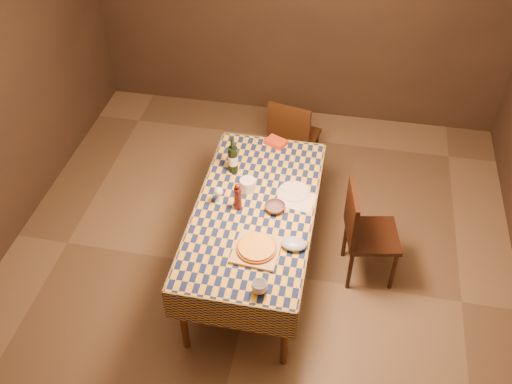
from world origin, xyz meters
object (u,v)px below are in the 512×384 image
Objects in this scene: wine_bottle at (233,159)px; white_plate at (294,192)px; dining_table at (255,215)px; bowl at (275,208)px; pizza at (257,248)px; chair_right at (363,230)px; cutting_board at (257,250)px; chair_far at (292,135)px.

wine_bottle is 0.58m from white_plate.
white_plate reaches higher than dining_table.
pizza is at bearing -97.76° from bowl.
wine_bottle is at bearing 167.95° from chair_right.
white_plate is at bearing -17.47° from wine_bottle.
cutting_board is 1.01m from chair_right.
chair_far reaches higher than cutting_board.
cutting_board is 0.86× the size of pizza.
chair_right is at bearing 12.46° from bowl.
wine_bottle is 1.22m from chair_right.
cutting_board is at bearing -66.82° from wine_bottle.
wine_bottle reaches higher than dining_table.
bowl is 0.78m from chair_right.
wine_bottle reaches higher than bowl.
bowl is at bearing -167.54° from chair_right.
bowl reaches higher than white_plate.
bowl is at bearing -43.37° from wine_bottle.
dining_table is 1.98× the size of chair_far.
chair_right is (0.77, 0.60, -0.26)m from cutting_board.
cutting_board is at bearing -97.76° from bowl.
bowl reaches higher than cutting_board.
chair_right reaches higher than pizza.
dining_table is at bearing -57.30° from wine_bottle.
white_plate is 0.27× the size of chair_right.
pizza is at bearing -66.82° from wine_bottle.
dining_table is 11.43× the size of bowl.
bowl is 0.59m from wine_bottle.
wine_bottle is at bearing 162.53° from white_plate.
chair_far is 1.00× the size of chair_right.
wine_bottle reaches higher than chair_right.
pizza is 0.70m from white_plate.
cutting_board is 0.36× the size of chair_right.
chair_far reaches higher than pizza.
chair_far is (0.38, 0.90, -0.38)m from wine_bottle.
chair_right reaches higher than dining_table.
dining_table is at bearing 102.63° from pizza.
chair_far is at bearing 67.04° from wine_bottle.
pizza reaches higher than cutting_board.
cutting_board is at bearing -104.76° from white_plate.
pizza is 0.42× the size of chair_right.
wine_bottle is 1.05m from chair_far.
chair_far and chair_right have the same top height.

